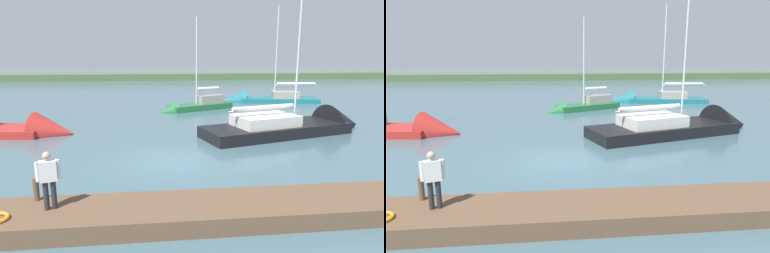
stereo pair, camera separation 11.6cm
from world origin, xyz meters
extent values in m
plane|color=#42606B|center=(0.00, 0.00, 0.00)|extent=(200.00, 200.00, 0.00)
cube|color=#4C603D|center=(0.00, -51.58, 0.00)|extent=(180.00, 8.00, 2.40)
cube|color=brown|center=(0.00, 5.57, 0.26)|extent=(27.99, 2.05, 0.52)
cylinder|color=brown|center=(4.20, 4.85, 0.86)|extent=(0.16, 0.16, 0.67)
cube|color=black|center=(-6.37, -4.26, 0.15)|extent=(9.41, 5.33, 0.99)
cone|color=black|center=(-11.35, -5.75, 0.15)|extent=(3.32, 3.52, 2.89)
cube|color=silver|center=(-5.59, -4.03, 0.95)|extent=(4.00, 3.21, 0.62)
cylinder|color=silver|center=(-7.60, -4.62, 6.48)|extent=(0.10, 0.10, 11.67)
cylinder|color=silver|center=(-5.44, -3.98, 1.60)|extent=(4.33, 1.37, 0.08)
cylinder|color=silver|center=(-5.44, -3.98, 1.72)|extent=(3.95, 1.38, 0.23)
cube|color=#1E6B75|center=(-11.67, -17.83, 0.06)|extent=(7.85, 3.59, 0.77)
cone|color=#1E6B75|center=(-7.34, -18.52, 0.06)|extent=(2.54, 2.74, 2.42)
cube|color=gray|center=(-12.22, -17.74, 0.78)|extent=(2.81, 2.28, 0.67)
cylinder|color=silver|center=(-11.22, -17.90, 4.86)|extent=(0.11, 0.11, 8.83)
cylinder|color=silver|center=(-13.25, -17.57, 1.73)|extent=(4.07, 0.74, 0.09)
cylinder|color=silver|center=(-13.25, -17.57, 1.85)|extent=(3.69, 0.83, 0.25)
cube|color=#236638|center=(-3.26, -14.19, 0.00)|extent=(5.85, 3.91, 0.97)
cone|color=#236638|center=(-0.30, -12.84, 0.00)|extent=(2.13, 2.21, 1.72)
cube|color=gray|center=(-4.12, -14.58, 0.85)|extent=(2.60, 1.99, 0.71)
cylinder|color=silver|center=(-2.86, -14.01, 4.09)|extent=(0.11, 0.11, 7.20)
cylinder|color=silver|center=(-3.96, -14.51, 1.67)|extent=(2.23, 1.08, 0.09)
cylinder|color=silver|center=(-3.96, -14.51, 1.79)|extent=(2.08, 1.13, 0.25)
cone|color=#B22823|center=(6.67, -5.81, 0.08)|extent=(2.63, 2.85, 2.56)
cylinder|color=#28282D|center=(3.72, 5.50, 0.93)|extent=(0.14, 0.14, 0.81)
cylinder|color=#28282D|center=(3.54, 5.44, 0.93)|extent=(0.14, 0.14, 0.81)
cube|color=white|center=(3.63, 5.47, 1.62)|extent=(0.48, 0.34, 0.57)
sphere|color=tan|center=(3.63, 5.47, 2.04)|extent=(0.22, 0.22, 0.22)
cylinder|color=white|center=(3.89, 5.56, 1.63)|extent=(0.09, 0.09, 0.54)
cylinder|color=white|center=(3.37, 5.39, 1.63)|extent=(0.09, 0.09, 0.54)
camera|label=1|loc=(0.76, 14.36, 4.66)|focal=31.39mm
camera|label=2|loc=(0.65, 14.38, 4.66)|focal=31.39mm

